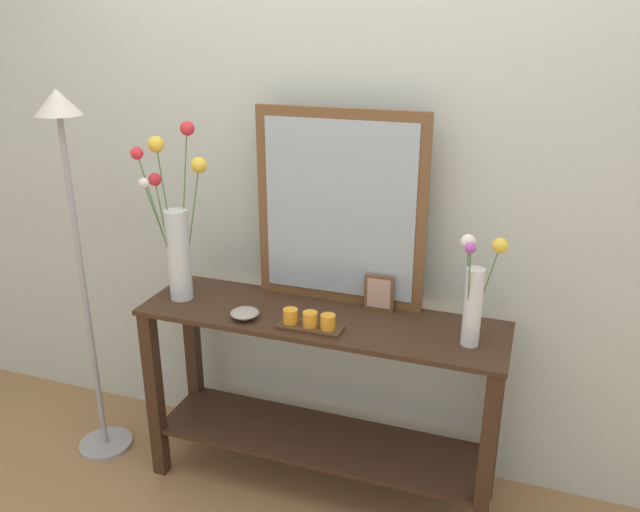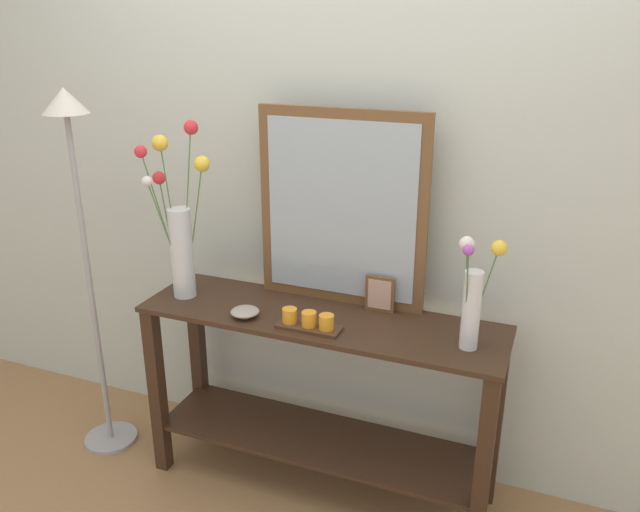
# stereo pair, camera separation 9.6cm
# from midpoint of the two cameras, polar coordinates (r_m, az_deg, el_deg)

# --- Properties ---
(ground_plane) EXTENTS (7.00, 6.00, 0.02)m
(ground_plane) POSITION_cam_midpoint_polar(r_m,az_deg,el_deg) (2.92, 1.00, -19.70)
(ground_plane) COLOR #997047
(wall_back) EXTENTS (6.40, 0.08, 2.70)m
(wall_back) POSITION_cam_midpoint_polar(r_m,az_deg,el_deg) (2.58, 3.75, 8.80)
(wall_back) COLOR beige
(wall_back) RESTS_ON ground
(console_table) EXTENTS (1.44, 0.40, 0.79)m
(console_table) POSITION_cam_midpoint_polar(r_m,az_deg,el_deg) (2.62, 1.06, -11.40)
(console_table) COLOR #382316
(console_table) RESTS_ON ground
(mirror_leaning) EXTENTS (0.68, 0.03, 0.77)m
(mirror_leaning) POSITION_cam_midpoint_polar(r_m,az_deg,el_deg) (2.48, 3.04, 4.18)
(mirror_leaning) COLOR brown
(mirror_leaning) RESTS_ON console_table
(tall_vase_left) EXTENTS (0.24, 0.21, 0.72)m
(tall_vase_left) POSITION_cam_midpoint_polar(r_m,az_deg,el_deg) (2.61, -11.42, 2.23)
(tall_vase_left) COLOR silver
(tall_vase_left) RESTS_ON console_table
(vase_right) EXTENTS (0.16, 0.12, 0.40)m
(vase_right) POSITION_cam_midpoint_polar(r_m,az_deg,el_deg) (2.24, 14.77, -3.49)
(vase_right) COLOR silver
(vase_right) RESTS_ON console_table
(candle_tray) EXTENTS (0.24, 0.09, 0.07)m
(candle_tray) POSITION_cam_midpoint_polar(r_m,az_deg,el_deg) (2.37, 0.07, -5.89)
(candle_tray) COLOR #472D1C
(candle_tray) RESTS_ON console_table
(picture_frame_small) EXTENTS (0.12, 0.01, 0.14)m
(picture_frame_small) POSITION_cam_midpoint_polar(r_m,az_deg,el_deg) (2.51, 6.47, -3.41)
(picture_frame_small) COLOR brown
(picture_frame_small) RESTS_ON console_table
(decorative_bowl) EXTENTS (0.11, 0.11, 0.04)m
(decorative_bowl) POSITION_cam_midpoint_polar(r_m,az_deg,el_deg) (2.47, -5.63, -5.00)
(decorative_bowl) COLOR #9E9389
(decorative_bowl) RESTS_ON console_table
(floor_lamp) EXTENTS (0.24, 0.24, 1.62)m
(floor_lamp) POSITION_cam_midpoint_polar(r_m,az_deg,el_deg) (2.79, -19.72, 3.23)
(floor_lamp) COLOR #9E9EA3
(floor_lamp) RESTS_ON ground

